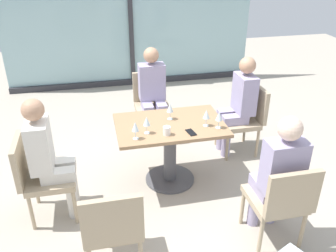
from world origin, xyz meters
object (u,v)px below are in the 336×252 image
Objects in this scene: chair_near_window at (152,101)px; person_side_end at (48,154)px; chair_front_left at (112,225)px; wine_glass_3 at (170,108)px; wine_glass_2 at (206,115)px; wine_glass_0 at (147,122)px; chair_far_right at (246,116)px; chair_side_end at (39,173)px; wine_glass_1 at (219,116)px; person_front_right at (278,172)px; chair_front_right at (281,199)px; coffee_cup at (167,131)px; person_far_right at (239,102)px; dining_table_main at (170,141)px; cell_phone_on_table at (191,132)px; wine_glass_4 at (135,127)px; person_near_window at (153,90)px.

chair_near_window is 1.92m from person_side_end.
wine_glass_3 is at bearing 59.29° from chair_front_left.
wine_glass_2 is (0.36, -1.28, 0.37)m from chair_near_window.
wine_glass_3 is (0.30, 0.26, 0.00)m from wine_glass_0.
chair_far_right is 4.70× the size of wine_glass_2.
wine_glass_3 is (1.37, 0.41, 0.37)m from chair_side_end.
wine_glass_1 is (1.71, 0.10, 0.16)m from person_side_end.
person_front_right is at bearing -20.70° from person_side_end.
chair_front_right is 1.26m from coffee_cup.
person_far_right is at bearing 25.85° from wine_glass_0.
wine_glass_1 is 1.00× the size of wine_glass_2.
chair_front_left is at bearing -120.71° from wine_glass_3.
chair_side_end is at bearing -162.83° from chair_far_right.
wine_glass_0 reaches higher than chair_near_window.
chair_front_right is at bearing -75.21° from wine_glass_1.
chair_far_right is 4.70× the size of wine_glass_0.
wine_glass_1 reaches higher than dining_table_main.
chair_front_left is (-1.81, -1.60, 0.00)m from chair_far_right.
person_front_right is 1.34m from wine_glass_0.
chair_front_right is 1.00× the size of chair_far_right.
chair_side_end is at bearing -162.08° from person_far_right.
chair_side_end is 1.48m from wine_glass_3.
dining_table_main is at bearing 124.75° from person_front_right.
person_front_right reaches higher than chair_far_right.
cell_phone_on_table is at bearing 2.31° from person_side_end.
chair_far_right is at bearing 0.00° from person_far_right.
coffee_cup is (-0.81, 0.92, 0.28)m from chair_front_right.
wine_glass_3 is at bearing -88.69° from chair_near_window.
person_side_end is at bearing -162.08° from chair_far_right.
wine_glass_0 is 0.40m from wine_glass_3.
wine_glass_0 is at bearing 135.04° from chair_front_right.
person_far_right is 6.81× the size of wine_glass_3.
wine_glass_4 is (0.95, 0.05, 0.37)m from chair_side_end.
wine_glass_3 is at bearing 145.54° from wine_glass_1.
wine_glass_2 reaches higher than coffee_cup.
person_side_end and person_near_window have the same top height.
chair_far_right is at bearing 38.62° from wine_glass_2.
person_far_right reaches higher than wine_glass_0.
chair_side_end is at bearing 157.67° from chair_front_right.
cell_phone_on_table is (0.16, -1.29, 0.03)m from person_near_window.
chair_front_left is (-1.45, 0.00, 0.00)m from chair_front_right.
dining_table_main is 0.92× the size of person_near_window.
wine_glass_0 is 1.00× the size of wine_glass_2.
person_near_window is 1.24m from wine_glass_0.
wine_glass_1 is (-0.25, 0.95, 0.37)m from chair_front_right.
chair_near_window reaches higher than coffee_cup.
person_near_window reaches higher than wine_glass_0.
wine_glass_4 is at bearing -106.05° from chair_near_window.
chair_near_window is 0.69× the size of person_near_window.
wine_glass_0 reaches higher than chair_far_right.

